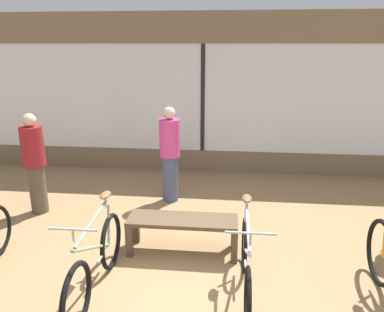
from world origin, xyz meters
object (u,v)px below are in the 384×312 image
object	(u,v)px
customer_by_window	(35,162)
bicycle_right	(246,264)
display_bench	(183,225)
customer_near_rack	(170,153)
bicycle_left	(96,262)

from	to	relation	value
customer_by_window	bicycle_right	bearing A→B (deg)	-28.78
bicycle_right	display_bench	size ratio (longest dim) A/B	1.18
bicycle_right	customer_near_rack	xyz separation A→B (m)	(-1.20, 2.44, 0.47)
bicycle_left	customer_near_rack	bearing A→B (deg)	81.31
bicycle_left	bicycle_right	distance (m)	1.59
bicycle_left	display_bench	xyz separation A→B (m)	(0.81, 0.91, 0.01)
bicycle_right	customer_by_window	size ratio (longest dim) A/B	1.04
display_bench	customer_by_window	bearing A→B (deg)	158.47
bicycle_right	customer_near_rack	size ratio (longest dim) A/B	1.02
bicycle_left	customer_near_rack	xyz separation A→B (m)	(0.39, 2.55, 0.48)
bicycle_left	customer_near_rack	world-z (taller)	customer_near_rack
bicycle_right	display_bench	xyz separation A→B (m)	(-0.77, 0.80, 0.01)
bicycle_right	customer_near_rack	distance (m)	2.76
customer_by_window	display_bench	bearing A→B (deg)	-21.53
bicycle_right	bicycle_left	bearing A→B (deg)	-176.04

